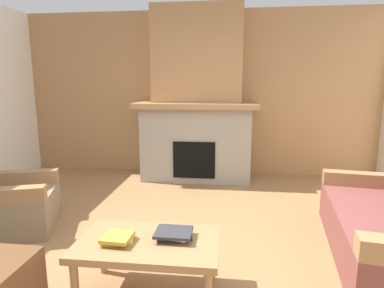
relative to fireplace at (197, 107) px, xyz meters
The scene contains 7 objects.
ground 2.87m from the fireplace, 90.00° to the right, with size 9.00×9.00×0.00m, color olive.
wall_back_wood_panel 0.42m from the fireplace, 90.00° to the left, with size 6.00×0.12×2.70m, color #A87A4C.
fireplace is the anchor object (origin of this frame).
armchair 2.90m from the fireplace, 129.00° to the right, with size 0.97×0.97×0.85m.
coffee_table 3.13m from the fireplace, 90.74° to the right, with size 1.00×0.60×0.43m.
book_stack_near_edge 3.18m from the fireplace, 94.46° to the right, with size 0.23×0.21×0.06m.
book_stack_center 3.06m from the fireplace, 87.37° to the right, with size 0.28×0.25×0.06m.
Camera 1 is at (0.51, -2.44, 1.51)m, focal length 29.76 mm.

